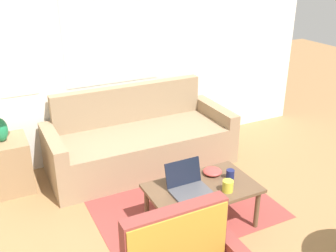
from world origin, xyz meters
The scene contains 9 objects.
wall_back centered at (0.00, 3.56, 1.31)m, with size 6.59×0.06×2.60m.
rug centered at (0.80, 2.43, 0.00)m, with size 1.73×1.86×0.01m.
couch centered at (0.75, 3.12, 0.27)m, with size 2.10×0.85×0.88m.
side_table centered at (-0.69, 3.23, 0.28)m, with size 0.45×0.45×0.56m.
coffee_table centered at (0.80, 1.81, 0.36)m, with size 0.96×0.59×0.41m.
laptop centered at (0.66, 1.82, 0.46)m, with size 0.33×0.29×0.24m.
cup_navy centered at (0.96, 1.65, 0.46)m, with size 0.09×0.09×0.10m.
cup_yellow centered at (1.09, 1.81, 0.45)m, with size 0.07×0.07×0.09m.
snack_bowl centered at (0.99, 1.96, 0.43)m, with size 0.18×0.18×0.05m.
Camera 1 is at (-0.78, -0.69, 2.27)m, focal length 42.00 mm.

